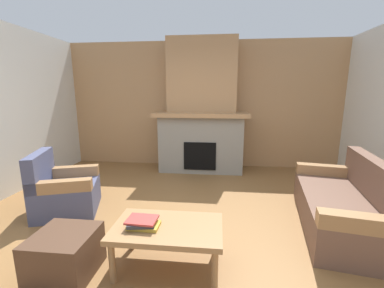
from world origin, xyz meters
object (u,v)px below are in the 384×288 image
(armchair, at_px, (64,191))
(coffee_table, at_px, (168,231))
(fireplace, at_px, (201,115))
(couch, at_px, (345,205))
(ottoman, at_px, (65,254))

(armchair, xyz_separation_m, coffee_table, (1.66, -0.98, 0.08))
(fireplace, xyz_separation_m, couch, (1.91, -2.21, -0.88))
(coffee_table, bearing_deg, armchair, 149.54)
(couch, height_order, armchair, same)
(fireplace, relative_size, couch, 1.41)
(couch, bearing_deg, coffee_table, -154.78)
(fireplace, height_order, armchair, fireplace)
(couch, height_order, ottoman, couch)
(fireplace, height_order, couch, fireplace)
(armchair, relative_size, ottoman, 1.86)
(fireplace, height_order, ottoman, fireplace)
(fireplace, distance_m, couch, 3.05)
(couch, xyz_separation_m, coffee_table, (-2.00, -0.94, 0.09))
(couch, height_order, coffee_table, couch)
(coffee_table, height_order, ottoman, coffee_table)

